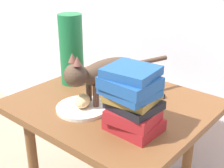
{
  "coord_description": "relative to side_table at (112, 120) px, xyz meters",
  "views": [
    {
      "loc": [
        0.73,
        -0.87,
        1.18
      ],
      "look_at": [
        0.0,
        0.0,
        0.7
      ],
      "focal_mm": 49.08,
      "sensor_mm": 36.0,
      "label": 1
    }
  ],
  "objects": [
    {
      "name": "bread_roll",
      "position": [
        -0.04,
        -0.13,
        0.13
      ],
      "size": [
        0.09,
        0.1,
        0.05
      ],
      "primitive_type": "ellipsoid",
      "rotation": [
        0.0,
        0.0,
        2.11
      ],
      "color": "#E0BC7A",
      "rests_on": "plate"
    },
    {
      "name": "green_vase",
      "position": [
        -0.27,
        0.04,
        0.25
      ],
      "size": [
        0.11,
        0.11,
        0.32
      ],
      "primitive_type": "cylinder",
      "color": "#196B38",
      "rests_on": "side_table"
    },
    {
      "name": "side_table",
      "position": [
        0.0,
        0.0,
        0.0
      ],
      "size": [
        0.76,
        0.66,
        0.62
      ],
      "color": "brown",
      "rests_on": "ground"
    },
    {
      "name": "book_stack",
      "position": [
        0.19,
        -0.12,
        0.2
      ],
      "size": [
        0.19,
        0.18,
        0.23
      ],
      "color": "maroon",
      "rests_on": "side_table"
    },
    {
      "name": "candle_jar",
      "position": [
        -0.15,
        0.23,
        0.12
      ],
      "size": [
        0.07,
        0.07,
        0.08
      ],
      "color": "silver",
      "rests_on": "side_table"
    },
    {
      "name": "plate",
      "position": [
        -0.05,
        -0.13,
        0.09
      ],
      "size": [
        0.2,
        0.2,
        0.01
      ],
      "primitive_type": "cylinder",
      "color": "silver",
      "rests_on": "side_table"
    },
    {
      "name": "tv_remote",
      "position": [
        0.08,
        0.19,
        0.1
      ],
      "size": [
        0.14,
        0.13,
        0.02
      ],
      "primitive_type": "cube",
      "rotation": [
        0.0,
        0.0,
        -0.69
      ],
      "color": "black",
      "rests_on": "side_table"
    },
    {
      "name": "cat",
      "position": [
        -0.02,
        -0.03,
        0.22
      ],
      "size": [
        0.2,
        0.46,
        0.23
      ],
      "color": "#4C3828",
      "rests_on": "side_table"
    }
  ]
}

